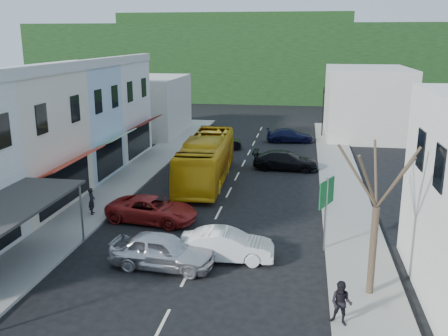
# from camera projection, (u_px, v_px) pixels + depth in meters

# --- Properties ---
(ground) EXTENTS (120.00, 120.00, 0.00)m
(ground) POSITION_uv_depth(u_px,v_px,m) (205.00, 239.00, 25.48)
(ground) COLOR black
(ground) RESTS_ON ground
(sidewalk_left) EXTENTS (3.00, 52.00, 0.15)m
(sidewalk_left) POSITION_uv_depth(u_px,v_px,m) (131.00, 178.00, 36.17)
(sidewalk_left) COLOR gray
(sidewalk_left) RESTS_ON ground
(sidewalk_right) EXTENTS (3.00, 52.00, 0.15)m
(sidewalk_right) POSITION_uv_depth(u_px,v_px,m) (342.00, 188.00, 33.84)
(sidewalk_right) COLOR gray
(sidewalk_right) RESTS_ON ground
(shopfront_row) EXTENTS (8.25, 30.00, 8.00)m
(shopfront_row) POSITION_uv_depth(u_px,v_px,m) (25.00, 136.00, 31.17)
(shopfront_row) COLOR silver
(shopfront_row) RESTS_ON ground
(distant_block_left) EXTENTS (8.00, 10.00, 6.00)m
(distant_block_left) POSITION_uv_depth(u_px,v_px,m) (143.00, 106.00, 52.35)
(distant_block_left) COLOR #B7B2A8
(distant_block_left) RESTS_ON ground
(distant_block_right) EXTENTS (8.00, 12.00, 7.00)m
(distant_block_right) POSITION_uv_depth(u_px,v_px,m) (366.00, 102.00, 51.52)
(distant_block_right) COLOR #B7B2A8
(distant_block_right) RESTS_ON ground
(hillside) EXTENTS (80.00, 26.00, 14.00)m
(hillside) POSITION_uv_depth(u_px,v_px,m) (270.00, 56.00, 86.11)
(hillside) COLOR black
(hillside) RESTS_ON ground
(bus) EXTENTS (3.00, 11.70, 3.10)m
(bus) POSITION_uv_depth(u_px,v_px,m) (206.00, 160.00, 35.33)
(bus) COLOR gold
(bus) RESTS_ON ground
(car_silver) EXTENTS (4.53, 2.13, 1.40)m
(car_silver) POSITION_uv_depth(u_px,v_px,m) (162.00, 253.00, 22.20)
(car_silver) COLOR silver
(car_silver) RESTS_ON ground
(car_white) EXTENTS (4.49, 2.03, 1.40)m
(car_white) POSITION_uv_depth(u_px,v_px,m) (227.00, 246.00, 22.96)
(car_white) COLOR silver
(car_white) RESTS_ON ground
(car_red) EXTENTS (4.82, 2.52, 1.40)m
(car_red) POSITION_uv_depth(u_px,v_px,m) (152.00, 210.00, 27.74)
(car_red) COLOR maroon
(car_red) RESTS_ON ground
(car_black_near) EXTENTS (4.56, 1.98, 1.40)m
(car_black_near) POSITION_uv_depth(u_px,v_px,m) (285.00, 161.00, 38.64)
(car_black_near) COLOR black
(car_black_near) RESTS_ON ground
(car_black_far) EXTENTS (4.58, 2.29, 1.40)m
(car_black_far) POSITION_uv_depth(u_px,v_px,m) (220.00, 141.00, 45.77)
(car_black_far) COLOR black
(car_black_far) RESTS_ON ground
(car_navy_far) EXTENTS (4.71, 2.43, 1.40)m
(car_navy_far) POSITION_uv_depth(u_px,v_px,m) (290.00, 135.00, 48.72)
(car_navy_far) COLOR black
(car_navy_far) RESTS_ON ground
(pedestrian_left) EXTENTS (0.56, 0.69, 1.70)m
(pedestrian_left) POSITION_uv_depth(u_px,v_px,m) (92.00, 200.00, 28.47)
(pedestrian_left) COLOR black
(pedestrian_left) RESTS_ON sidewalk_left
(pedestrian_right) EXTENTS (0.80, 0.64, 1.70)m
(pedestrian_right) POSITION_uv_depth(u_px,v_px,m) (341.00, 302.00, 17.47)
(pedestrian_right) COLOR black
(pedestrian_right) RESTS_ON sidewalk_right
(direction_sign) EXTENTS (1.43, 1.78, 3.66)m
(direction_sign) POSITION_uv_depth(u_px,v_px,m) (326.00, 215.00, 23.69)
(direction_sign) COLOR #115327
(direction_sign) RESTS_ON ground
(street_tree) EXTENTS (2.67, 2.67, 7.49)m
(street_tree) POSITION_uv_depth(u_px,v_px,m) (376.00, 207.00, 18.97)
(street_tree) COLOR #382B1F
(street_tree) RESTS_ON ground
(traffic_signal) EXTENTS (1.08, 1.30, 5.09)m
(traffic_signal) POSITION_uv_depth(u_px,v_px,m) (323.00, 112.00, 50.82)
(traffic_signal) COLOR black
(traffic_signal) RESTS_ON ground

